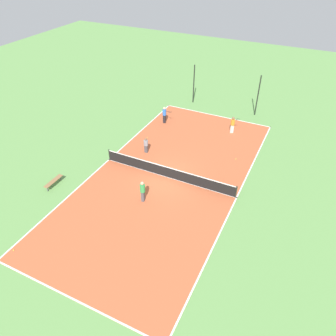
% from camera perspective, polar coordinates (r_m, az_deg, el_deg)
% --- Properties ---
extents(ground_plane, '(80.00, 80.00, 0.00)m').
position_cam_1_polar(ground_plane, '(25.42, 0.00, -1.64)').
color(ground_plane, '#60934C').
extents(court_surface, '(11.06, 23.05, 0.02)m').
position_cam_1_polar(court_surface, '(25.41, 0.00, -1.62)').
color(court_surface, '#B75633').
rests_on(court_surface, ground_plane).
extents(tennis_net, '(10.86, 0.10, 1.01)m').
position_cam_1_polar(tennis_net, '(25.09, 0.00, -0.67)').
color(tennis_net, black).
rests_on(tennis_net, court_surface).
extents(bench, '(0.36, 1.71, 0.45)m').
position_cam_1_polar(bench, '(25.84, -19.31, -2.22)').
color(bench, olive).
rests_on(bench, ground_plane).
extents(player_baseline_gray, '(0.36, 0.36, 1.39)m').
position_cam_1_polar(player_baseline_gray, '(27.90, -3.86, 4.11)').
color(player_baseline_gray, '#4C4C51').
rests_on(player_baseline_gray, court_surface).
extents(player_far_green, '(0.41, 0.41, 1.71)m').
position_cam_1_polar(player_far_green, '(22.74, -4.44, -3.86)').
color(player_far_green, '#4C4C51').
rests_on(player_far_green, court_surface).
extents(player_center_orange, '(0.78, 0.97, 1.62)m').
position_cam_1_polar(player_center_orange, '(31.25, 11.21, 7.56)').
color(player_center_orange, white).
rests_on(player_center_orange, court_surface).
extents(player_near_blue, '(0.95, 0.40, 1.68)m').
position_cam_1_polar(player_near_blue, '(32.36, -0.62, 9.41)').
color(player_near_blue, black).
rests_on(player_near_blue, court_surface).
extents(tennis_ball_near_net, '(0.07, 0.07, 0.07)m').
position_cam_1_polar(tennis_ball_near_net, '(27.91, 11.75, 1.54)').
color(tennis_ball_near_net, '#CCE033').
rests_on(tennis_ball_near_net, court_surface).
extents(tennis_ball_far_baseline, '(0.07, 0.07, 0.07)m').
position_cam_1_polar(tennis_ball_far_baseline, '(22.23, -25.31, -12.80)').
color(tennis_ball_far_baseline, '#CCE033').
rests_on(tennis_ball_far_baseline, court_surface).
extents(tennis_ball_left_sideline, '(0.07, 0.07, 0.07)m').
position_cam_1_polar(tennis_ball_left_sideline, '(30.26, -3.65, 5.26)').
color(tennis_ball_left_sideline, '#CCE033').
rests_on(tennis_ball_left_sideline, court_surface).
extents(fence_post_back_left, '(0.12, 0.12, 4.19)m').
position_cam_1_polar(fence_post_back_left, '(36.37, 4.51, 14.35)').
color(fence_post_back_left, black).
rests_on(fence_post_back_left, ground_plane).
extents(fence_post_back_right, '(0.12, 0.12, 4.19)m').
position_cam_1_polar(fence_post_back_right, '(34.66, 15.38, 12.03)').
color(fence_post_back_right, black).
rests_on(fence_post_back_right, ground_plane).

